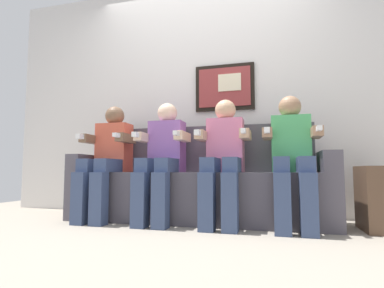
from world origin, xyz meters
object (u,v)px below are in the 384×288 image
Objects in this scene: couch at (197,187)px; person_left_center at (163,155)px; person_right_center at (224,154)px; person_rightmost at (292,153)px; person_leftmost at (108,156)px.

person_left_center reaches higher than couch.
couch is 2.16× the size of person_right_center.
person_rightmost is (1.12, 0.00, 0.00)m from person_left_center.
person_left_center is at bearing -149.03° from couch.
person_left_center is 1.00× the size of person_right_center.
person_right_center is at bearing 0.00° from person_leftmost.
person_left_center is 1.12m from person_rightmost.
couch is 0.91m from person_leftmost.
person_left_center is (0.56, 0.00, 0.00)m from person_leftmost.
person_right_center is at bearing 0.00° from person_left_center.
person_right_center is 1.00× the size of person_rightmost.
person_leftmost is at bearing -168.69° from couch.
person_leftmost is 1.69m from person_rightmost.
couch is at bearing 30.97° from person_left_center.
person_right_center is (0.56, 0.00, 0.00)m from person_left_center.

